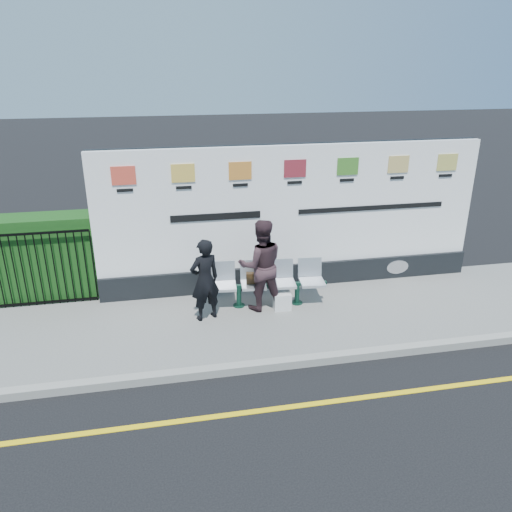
{
  "coord_description": "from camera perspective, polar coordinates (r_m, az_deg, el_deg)",
  "views": [
    {
      "loc": [
        -2.14,
        -5.69,
        4.71
      ],
      "look_at": [
        -0.47,
        2.83,
        1.25
      ],
      "focal_mm": 35.0,
      "sensor_mm": 36.0,
      "label": 1
    }
  ],
  "objects": [
    {
      "name": "ground",
      "position": [
        7.69,
        7.84,
        -16.28
      ],
      "size": [
        80.0,
        80.0,
        0.0
      ],
      "primitive_type": "plane",
      "color": "black"
    },
    {
      "name": "pavement",
      "position": [
        9.65,
        3.14,
        -7.08
      ],
      "size": [
        14.0,
        3.0,
        0.12
      ],
      "primitive_type": "cube",
      "color": "slate",
      "rests_on": "ground"
    },
    {
      "name": "kerb",
      "position": [
        8.41,
        5.67,
        -11.84
      ],
      "size": [
        14.0,
        0.18,
        0.14
      ],
      "primitive_type": "cube",
      "color": "gray",
      "rests_on": "ground"
    },
    {
      "name": "yellow_line",
      "position": [
        7.68,
        7.84,
        -16.25
      ],
      "size": [
        14.0,
        0.1,
        0.01
      ],
      "primitive_type": "cube",
      "color": "yellow",
      "rests_on": "ground"
    },
    {
      "name": "billboard",
      "position": [
        10.43,
        4.17,
        3.29
      ],
      "size": [
        8.0,
        0.3,
        3.0
      ],
      "color": "black",
      "rests_on": "pavement"
    },
    {
      "name": "hedge",
      "position": [
        10.94,
        -23.21,
        -0.09
      ],
      "size": [
        2.35,
        0.7,
        1.7
      ],
      "primitive_type": "cube",
      "color": "#184615",
      "rests_on": "pavement"
    },
    {
      "name": "railing",
      "position": [
        10.56,
        -23.59,
        -1.38
      ],
      "size": [
        2.05,
        0.06,
        1.54
      ],
      "primitive_type": null,
      "color": "black",
      "rests_on": "pavement"
    },
    {
      "name": "bench",
      "position": [
        9.9,
        1.4,
        -4.33
      ],
      "size": [
        2.27,
        0.77,
        0.48
      ],
      "primitive_type": null,
      "rotation": [
        0.0,
        0.0,
        -0.09
      ],
      "color": "silver",
      "rests_on": "pavement"
    },
    {
      "name": "woman_left",
      "position": [
        9.21,
        -5.87,
        -2.74
      ],
      "size": [
        0.67,
        0.56,
        1.58
      ],
      "primitive_type": "imported",
      "rotation": [
        0.0,
        0.0,
        3.5
      ],
      "color": "black",
      "rests_on": "pavement"
    },
    {
      "name": "woman_right",
      "position": [
        9.51,
        0.58,
        -1.05
      ],
      "size": [
        0.88,
        0.69,
        1.81
      ],
      "primitive_type": "imported",
      "rotation": [
        0.0,
        0.0,
        3.14
      ],
      "color": "#38242A",
      "rests_on": "pavement"
    },
    {
      "name": "handbag_brown",
      "position": [
        9.73,
        -0.29,
        -2.56
      ],
      "size": [
        0.3,
        0.17,
        0.22
      ],
      "primitive_type": "cube",
      "rotation": [
        0.0,
        0.0,
        -0.2
      ],
      "color": "black",
      "rests_on": "bench"
    },
    {
      "name": "carrier_bag_white",
      "position": [
        9.76,
        3.02,
        -5.24
      ],
      "size": [
        0.34,
        0.2,
        0.34
      ],
      "primitive_type": "cube",
      "color": "silver",
      "rests_on": "pavement"
    }
  ]
}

